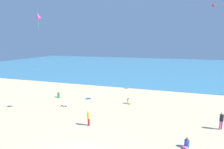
% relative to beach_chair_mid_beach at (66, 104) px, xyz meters
% --- Properties ---
extents(ground_plane, '(120.00, 120.00, 0.00)m').
position_rel_beach_chair_mid_beach_xyz_m(ground_plane, '(6.35, 0.57, -0.25)').
color(ground_plane, '#C6B58C').
extents(ocean_water, '(120.00, 60.00, 0.05)m').
position_rel_beach_chair_mid_beach_xyz_m(ocean_water, '(6.35, 41.00, -0.22)').
color(ocean_water, teal).
rests_on(ocean_water, ground_plane).
extents(beach_chair_mid_beach, '(0.73, 0.58, 0.55)m').
position_rel_beach_chair_mid_beach_xyz_m(beach_chair_mid_beach, '(0.00, 0.00, 0.00)').
color(beach_chair_mid_beach, white).
rests_on(beach_chair_mid_beach, ground_plane).
extents(cooler_box, '(0.64, 0.60, 0.29)m').
position_rel_beach_chair_mid_beach_xyz_m(cooler_box, '(1.54, 3.41, -0.10)').
color(cooler_box, '#2D56B7').
rests_on(cooler_box, ground_plane).
extents(person_0, '(0.64, 0.67, 0.77)m').
position_rel_beach_chair_mid_beach_xyz_m(person_0, '(-2.88, 2.80, 0.04)').
color(person_0, green).
rests_on(person_0, ground_plane).
extents(person_1, '(0.57, 0.69, 0.77)m').
position_rel_beach_chair_mid_beach_xyz_m(person_1, '(13.43, -4.91, 0.04)').
color(person_1, blue).
rests_on(person_1, ground_plane).
extents(person_2, '(0.44, 0.44, 1.62)m').
position_rel_beach_chair_mid_beach_xyz_m(person_2, '(16.62, -0.97, 0.69)').
color(person_2, '#D8599E').
rests_on(person_2, ground_plane).
extents(person_3, '(0.39, 0.39, 1.43)m').
position_rel_beach_chair_mid_beach_xyz_m(person_3, '(4.94, -3.86, 0.58)').
color(person_3, red).
rests_on(person_3, ground_plane).
extents(person_6, '(0.69, 0.60, 0.78)m').
position_rel_beach_chair_mid_beach_xyz_m(person_6, '(7.21, 3.21, 0.04)').
color(person_6, white).
rests_on(person_6, ground_plane).
extents(kite_red, '(0.72, 0.77, 1.03)m').
position_rel_beach_chair_mid_beach_xyz_m(kite_red, '(17.38, 11.23, 12.80)').
color(kite_red, red).
extents(kite_magenta, '(0.92, 0.75, 1.93)m').
position_rel_beach_chair_mid_beach_xyz_m(kite_magenta, '(-3.97, 0.96, 10.73)').
color(kite_magenta, '#DB3DA8').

